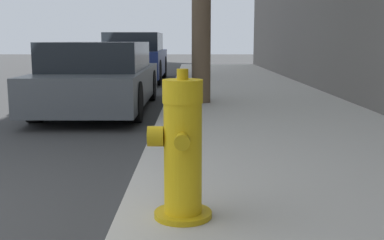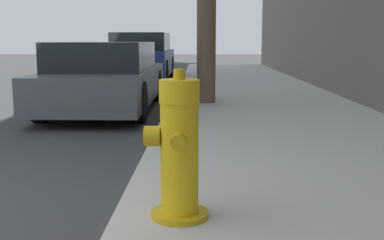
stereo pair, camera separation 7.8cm
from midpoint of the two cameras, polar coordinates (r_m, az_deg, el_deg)
fire_hydrant at (r=3.00m, az=-1.90°, el=-3.69°), size 0.40×0.40×0.94m
parked_car_near at (r=8.69m, az=-10.98°, el=5.03°), size 1.71×4.41×1.20m
parked_car_mid at (r=14.76m, az=-6.83°, el=7.33°), size 1.71×4.37×1.45m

